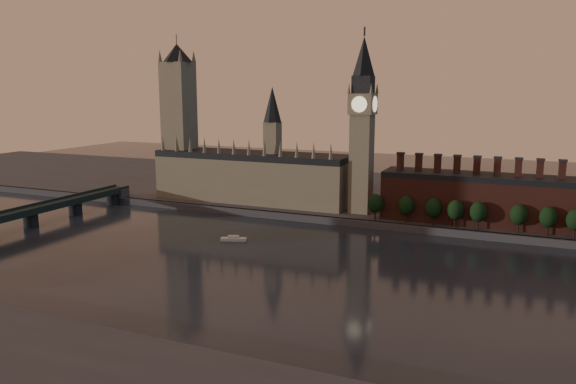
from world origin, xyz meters
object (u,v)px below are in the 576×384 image
at_px(big_ben, 362,123).
at_px(river_boat, 233,239).
at_px(westminster_bridge, 0,221).
at_px(victoria_tower, 179,115).

relative_size(big_ben, river_boat, 7.86).
distance_m(westminster_bridge, river_boat, 125.70).
distance_m(victoria_tower, westminster_bridge, 133.21).
bearing_deg(victoria_tower, river_boat, -42.99).
xyz_separation_m(victoria_tower, westminster_bridge, (-35.00, -117.70, -51.65)).
height_order(big_ben, westminster_bridge, big_ben).
bearing_deg(westminster_bridge, victoria_tower, 73.44).
bearing_deg(big_ben, victoria_tower, 177.80).
height_order(victoria_tower, westminster_bridge, victoria_tower).
relative_size(victoria_tower, westminster_bridge, 0.54).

